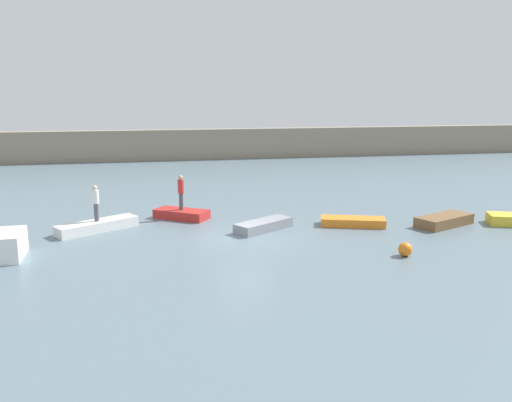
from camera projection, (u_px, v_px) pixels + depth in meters
name	position (u px, v px, depth m)	size (l,w,h in m)	color
ground_plane	(245.00, 238.00, 24.12)	(120.00, 120.00, 0.00)	slate
embankment_wall	(194.00, 144.00, 50.89)	(80.00, 1.20, 2.88)	gray
rowboat_white	(97.00, 226.00, 25.22)	(3.90, 0.96, 0.49)	white
rowboat_red	(182.00, 214.00, 27.68)	(2.77, 1.21, 0.47)	red
rowboat_grey	(264.00, 225.00, 25.37)	(3.04, 1.03, 0.47)	gray
rowboat_orange	(353.00, 222.00, 26.21)	(3.13, 1.10, 0.40)	orange
rowboat_brown	(444.00, 220.00, 26.23)	(3.10, 1.28, 0.51)	brown
person_white_shirt	(96.00, 201.00, 24.97)	(0.32, 0.32, 1.72)	#4C4C56
person_red_shirt	(181.00, 190.00, 27.43)	(0.32, 0.32, 1.82)	#4C4C56
mooring_buoy	(405.00, 249.00, 21.40)	(0.57, 0.57, 0.57)	orange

